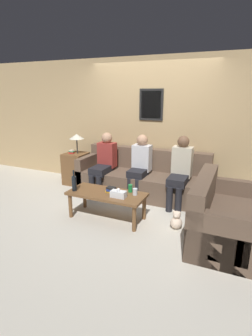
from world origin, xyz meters
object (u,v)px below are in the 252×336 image
person_left (104,161)px  drinking_glass (135,192)px  couch_main (143,179)px  coffee_table (107,196)px  person_right (180,169)px  couch_side (223,219)px  teddy_bear (176,221)px  person_middle (140,164)px  wine_bottle (74,183)px

person_left → drinking_glass: bearing=-41.5°
couch_main → drinking_glass: couch_main is taller
coffee_table → person_right: person_right is taller
couch_main → couch_side: bearing=-35.8°
person_left → teddy_bear: bearing=-27.9°
couch_side → person_middle: size_ratio=1.21×
coffee_table → person_left: bearing=120.4°
teddy_bear → drinking_glass: bearing=-178.0°
couch_side → person_left: (-2.31, 0.94, 0.33)m
person_right → teddy_bear: 1.04m
couch_main → person_right: size_ratio=2.06×
teddy_bear → wine_bottle: bearing=-171.1°
drinking_glass → couch_main: bearing=104.8°
coffee_table → person_left: 1.20m
couch_side → coffee_table: bearing=92.4°
drinking_glass → person_middle: person_middle is taller
wine_bottle → person_left: size_ratio=0.29×
person_middle → person_right: 0.78m
couch_main → wine_bottle: size_ratio=7.36×
person_middle → teddy_bear: (0.95, -0.95, -0.52)m
couch_side → coffee_table: couch_side is taller
drinking_glass → coffee_table: bearing=-167.5°
wine_bottle → person_left: bearing=94.3°
wine_bottle → person_middle: person_middle is taller
drinking_glass → person_right: size_ratio=0.08×
person_left → person_right: person_right is taller
teddy_bear → person_left: bearing=152.1°
person_left → person_middle: size_ratio=1.00×
drinking_glass → person_right: 1.03m
couch_side → person_left: person_left is taller
wine_bottle → drinking_glass: wine_bottle is taller
couch_main → coffee_table: couch_main is taller
couch_main → person_right: bearing=-15.0°
couch_side → person_middle: bearing=57.6°
person_left → person_right: (1.51, -0.01, 0.02)m
coffee_table → person_right: (0.91, 1.00, 0.28)m
person_left → couch_side: bearing=-22.1°
wine_bottle → coffee_table: bearing=14.2°
couch_side → wine_bottle: 2.25m
coffee_table → person_right: bearing=47.6°
couch_main → coffee_table: bearing=-96.9°
coffee_table → drinking_glass: (0.44, 0.10, 0.11)m
coffee_table → drinking_glass: size_ratio=11.86×
couch_main → drinking_glass: bearing=-75.2°
couch_main → coffee_table: (-0.15, -1.21, 0.07)m
couch_side → person_right: bearing=40.9°
person_middle → person_right: bearing=-5.3°
couch_side → person_right: (-0.80, 0.93, 0.34)m
couch_side → person_right: person_right is taller
person_middle → person_left: bearing=-175.1°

